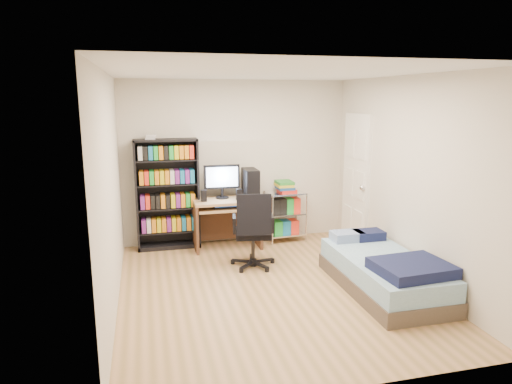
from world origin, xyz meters
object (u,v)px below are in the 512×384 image
object	(u,v)px
computer_desk	(233,203)
office_chair	(253,243)
media_shelf	(167,193)
bed	(384,272)

from	to	relation	value
computer_desk	office_chair	distance (m)	1.02
computer_desk	office_chair	xyz separation A→B (m)	(0.09, -0.96, -0.35)
media_shelf	bed	distance (m)	3.30
office_chair	bed	world-z (taller)	office_chair
computer_desk	bed	size ratio (longest dim) A/B	0.69
office_chair	bed	distance (m)	1.72
computer_desk	bed	distance (m)	2.53
office_chair	computer_desk	bearing A→B (deg)	105.15
media_shelf	bed	size ratio (longest dim) A/B	0.95
computer_desk	bed	bearing A→B (deg)	-55.60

